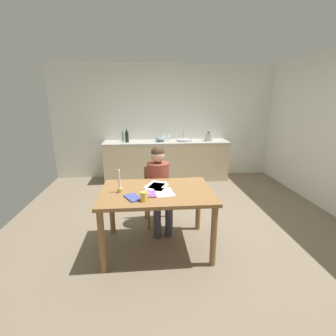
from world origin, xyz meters
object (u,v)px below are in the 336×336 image
(bottle_oil, at_px, (123,137))
(chair_at_table, at_px, (157,192))
(bottle_vinegar, at_px, (127,137))
(book_magazine, at_px, (150,194))
(candlestick, at_px, (120,186))
(mixing_bowl, at_px, (160,139))
(person_seated, at_px, (159,182))
(dining_table, at_px, (157,199))
(sink_unit, at_px, (185,140))
(wine_glass_by_kettle, at_px, (164,136))
(book_cookery, at_px, (133,198))
(wine_glass_near_sink, at_px, (168,136))
(stovetop_kettle, at_px, (209,136))
(coffee_mug, at_px, (144,196))

(bottle_oil, bearing_deg, chair_at_table, -72.78)
(bottle_vinegar, bearing_deg, book_magazine, -81.05)
(candlestick, height_order, mixing_bowl, candlestick)
(person_seated, bearing_deg, mixing_bowl, 86.02)
(bottle_oil, bearing_deg, dining_table, -77.65)
(candlestick, height_order, bottle_vinegar, bottle_vinegar)
(sink_unit, relative_size, mixing_bowl, 1.64)
(dining_table, relative_size, wine_glass_by_kettle, 8.67)
(book_cookery, bearing_deg, wine_glass_near_sink, 50.00)
(bottle_vinegar, height_order, stovetop_kettle, bottle_vinegar)
(candlestick, height_order, book_magazine, candlestick)
(dining_table, xyz_separation_m, candlestick, (-0.43, -0.01, 0.18))
(candlestick, relative_size, stovetop_kettle, 1.25)
(bottle_oil, distance_m, wine_glass_by_kettle, 0.93)
(person_seated, bearing_deg, sink_unit, 72.18)
(wine_glass_by_kettle, bearing_deg, mixing_bowl, -122.03)
(wine_glass_near_sink, bearing_deg, book_cookery, -102.18)
(chair_at_table, distance_m, stovetop_kettle, 2.49)
(coffee_mug, height_order, bottle_oil, bottle_oil)
(person_seated, distance_m, wine_glass_near_sink, 2.42)
(book_magazine, bearing_deg, candlestick, 160.54)
(chair_at_table, relative_size, mixing_bowl, 3.90)
(chair_at_table, height_order, wine_glass_near_sink, wine_glass_near_sink)
(sink_unit, xyz_separation_m, wine_glass_by_kettle, (-0.47, 0.15, 0.09))
(candlestick, distance_m, book_magazine, 0.38)
(coffee_mug, bearing_deg, wine_glass_near_sink, 80.27)
(person_seated, bearing_deg, dining_table, -95.68)
(book_magazine, relative_size, sink_unit, 0.54)
(bottle_vinegar, height_order, mixing_bowl, bottle_vinegar)
(person_seated, xyz_separation_m, candlestick, (-0.49, -0.57, 0.17))
(dining_table, bearing_deg, chair_at_table, 86.70)
(book_magazine, xyz_separation_m, wine_glass_near_sink, (0.49, 3.06, 0.23))
(stovetop_kettle, distance_m, wine_glass_by_kettle, 1.04)
(coffee_mug, height_order, book_magazine, coffee_mug)
(book_magazine, bearing_deg, mixing_bowl, 83.87)
(person_seated, height_order, coffee_mug, person_seated)
(candlestick, bearing_deg, book_cookery, -51.10)
(person_seated, xyz_separation_m, mixing_bowl, (0.15, 2.23, 0.27))
(dining_table, distance_m, book_magazine, 0.19)
(dining_table, bearing_deg, person_seated, 84.32)
(candlestick, bearing_deg, bottle_oil, 93.86)
(person_seated, relative_size, book_magazine, 6.18)
(book_magazine, height_order, wine_glass_near_sink, wine_glass_near_sink)
(bottle_oil, height_order, stovetop_kettle, bottle_oil)
(dining_table, relative_size, chair_at_table, 1.56)
(book_cookery, relative_size, bottle_oil, 0.90)
(bottle_vinegar, bearing_deg, candlestick, -87.94)
(book_cookery, bearing_deg, book_magazine, -5.10)
(mixing_bowl, bearing_deg, book_cookery, -99.12)
(coffee_mug, height_order, bottle_vinegar, bottle_vinegar)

